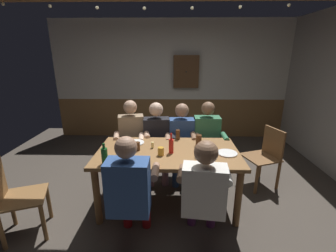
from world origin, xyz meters
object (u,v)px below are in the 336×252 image
object	(u,v)px
plate_1	(135,143)
bottle_0	(171,146)
person_4	(130,188)
pint_glass_0	(137,146)
chair_empty_near_left	(14,197)
person_5	(204,190)
table_candle	(153,145)
condiment_caddy	(132,163)
chair_empty_near_right	(265,155)
person_1	(157,138)
plate_0	(227,153)
wall_dart_cabinet	(186,72)
person_3	(207,137)
pint_glass_1	(161,151)
person_2	(182,139)
person_0	(132,137)
bottle_2	(212,158)
dining_table	(168,158)
pint_glass_3	(199,140)
pint_glass_2	(199,152)
pint_glass_4	(178,135)
bottle_1	(105,156)

from	to	relation	value
plate_1	bottle_0	world-z (taller)	bottle_0
person_4	pint_glass_0	size ratio (longest dim) A/B	11.42
chair_empty_near_left	plate_1	distance (m)	1.46
person_4	person_5	xyz separation A→B (m)	(0.71, 0.01, -0.02)
table_candle	pint_glass_0	xyz separation A→B (m)	(-0.18, -0.08, 0.01)
condiment_caddy	chair_empty_near_right	bearing A→B (deg)	26.06
person_1	person_4	xyz separation A→B (m)	(-0.16, -1.42, 0.01)
plate_0	wall_dart_cabinet	xyz separation A→B (m)	(-0.37, 2.63, 0.78)
plate_1	pint_glass_0	world-z (taller)	pint_glass_0
plate_0	person_3	bearing A→B (deg)	99.08
chair_empty_near_left	wall_dart_cabinet	world-z (taller)	wall_dart_cabinet
pint_glass_0	pint_glass_1	bearing A→B (deg)	-25.58
person_2	condiment_caddy	distance (m)	1.24
plate_0	person_0	bearing A→B (deg)	149.06
condiment_caddy	bottle_2	distance (m)	0.87
chair_empty_near_left	pint_glass_0	xyz separation A→B (m)	(1.23, 0.61, 0.33)
person_5	bottle_2	distance (m)	0.38
plate_0	dining_table	bearing A→B (deg)	174.52
person_4	plate_1	world-z (taller)	person_4
pint_glass_0	pint_glass_3	xyz separation A→B (m)	(0.78, 0.18, 0.02)
person_3	pint_glass_0	bearing A→B (deg)	35.68
plate_0	pint_glass_0	world-z (taller)	pint_glass_0
pint_glass_3	pint_glass_2	bearing A→B (deg)	-95.94
person_2	dining_table	bearing A→B (deg)	72.09
person_0	pint_glass_0	world-z (taller)	person_0
plate_0	pint_glass_2	xyz separation A→B (m)	(-0.36, -0.09, 0.05)
pint_glass_0	pint_glass_2	distance (m)	0.77
chair_empty_near_left	pint_glass_4	size ratio (longest dim) A/B	6.35
plate_0	pint_glass_2	distance (m)	0.37
chair_empty_near_right	pint_glass_3	distance (m)	1.14
bottle_2	pint_glass_4	size ratio (longest dim) A/B	1.82
plate_0	pint_glass_3	size ratio (longest dim) A/B	1.68
person_0	table_candle	world-z (taller)	person_0
person_3	wall_dart_cabinet	bearing A→B (deg)	-82.32
person_4	bottle_1	size ratio (longest dim) A/B	5.16
plate_0	person_2	bearing A→B (deg)	124.02
bottle_0	plate_0	bearing A→B (deg)	-1.00
person_4	bottle_1	xyz separation A→B (m)	(-0.33, 0.35, 0.18)
plate_1	pint_glass_2	size ratio (longest dim) A/B	2.13
dining_table	pint_glass_2	bearing A→B (deg)	-23.83
table_candle	pint_glass_3	size ratio (longest dim) A/B	0.55
chair_empty_near_right	pint_glass_2	world-z (taller)	chair_empty_near_right
bottle_0	pint_glass_1	distance (m)	0.15
person_1	person_3	bearing A→B (deg)	174.50
table_candle	pint_glass_2	bearing A→B (deg)	-24.16
bottle_2	pint_glass_2	bearing A→B (deg)	116.16
bottle_1	bottle_2	distance (m)	1.17
pint_glass_3	plate_1	bearing A→B (deg)	176.30
person_0	person_1	world-z (taller)	person_0
pint_glass_2	person_2	bearing A→B (deg)	100.76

